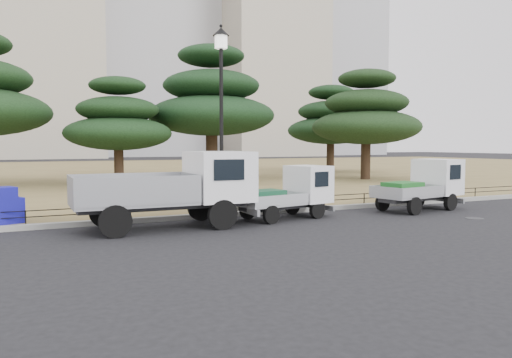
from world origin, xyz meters
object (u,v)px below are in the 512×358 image
truck_kei_front (290,192)px  street_lamp (221,88)px  truck_large (175,186)px  truck_kei_rear (423,185)px

truck_kei_front → street_lamp: (-1.89, 1.42, 3.49)m
truck_large → truck_kei_front: (3.99, 0.26, -0.38)m
truck_kei_rear → street_lamp: street_lamp is taller
truck_kei_front → street_lamp: 4.21m
truck_kei_rear → street_lamp: bearing=156.4°
truck_large → street_lamp: (2.10, 1.67, 3.10)m
truck_kei_front → truck_kei_rear: size_ratio=0.91×
truck_large → street_lamp: bearing=38.2°
truck_large → street_lamp: street_lamp is taller
street_lamp → truck_large: bearing=-141.4°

